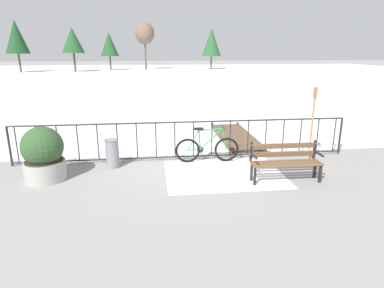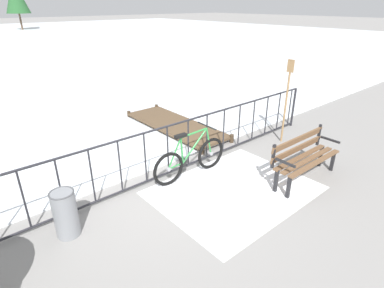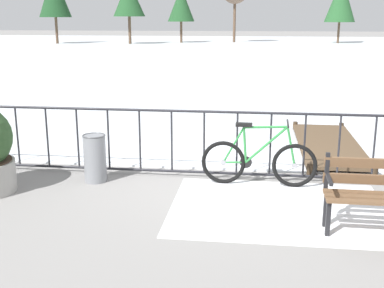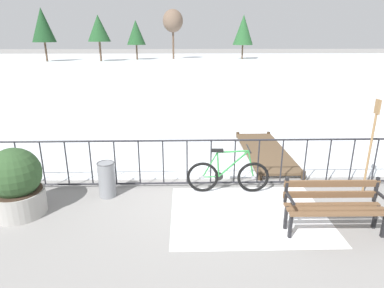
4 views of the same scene
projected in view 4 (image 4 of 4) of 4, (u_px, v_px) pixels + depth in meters
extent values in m
plane|color=gray|center=(199.00, 186.00, 7.19)|extent=(160.00, 160.00, 0.00)
cube|color=silver|center=(186.00, 67.00, 34.16)|extent=(80.00, 56.00, 0.03)
cube|color=white|center=(248.00, 214.00, 6.07)|extent=(2.82, 2.18, 0.01)
cylinder|color=#232328|center=(199.00, 140.00, 6.86)|extent=(9.00, 0.04, 0.04)
cylinder|color=#232328|center=(199.00, 183.00, 7.17)|extent=(9.00, 0.04, 0.04)
cylinder|color=#232328|center=(18.00, 164.00, 6.92)|extent=(0.03, 0.03, 0.97)
cylinder|color=#232328|center=(42.00, 164.00, 6.93)|extent=(0.03, 0.03, 0.97)
cylinder|color=#232328|center=(67.00, 163.00, 6.94)|extent=(0.03, 0.03, 0.97)
cylinder|color=#232328|center=(91.00, 163.00, 6.96)|extent=(0.03, 0.03, 0.97)
cylinder|color=#232328|center=(115.00, 163.00, 6.97)|extent=(0.03, 0.03, 0.97)
cylinder|color=#232328|center=(139.00, 163.00, 6.98)|extent=(0.03, 0.03, 0.97)
cylinder|color=#232328|center=(163.00, 162.00, 6.99)|extent=(0.03, 0.03, 0.97)
cylinder|color=#232328|center=(187.00, 162.00, 7.01)|extent=(0.03, 0.03, 0.97)
cylinder|color=#232328|center=(211.00, 162.00, 7.02)|extent=(0.03, 0.03, 0.97)
cylinder|color=#232328|center=(235.00, 162.00, 7.03)|extent=(0.03, 0.03, 0.97)
cylinder|color=#232328|center=(258.00, 162.00, 7.05)|extent=(0.03, 0.03, 0.97)
cylinder|color=#232328|center=(282.00, 161.00, 7.06)|extent=(0.03, 0.03, 0.97)
cylinder|color=#232328|center=(305.00, 161.00, 7.07)|extent=(0.03, 0.03, 0.97)
cylinder|color=#232328|center=(329.00, 161.00, 7.08)|extent=(0.03, 0.03, 0.97)
cylinder|color=#232328|center=(352.00, 161.00, 7.10)|extent=(0.03, 0.03, 0.97)
cylinder|color=#232328|center=(375.00, 160.00, 7.11)|extent=(0.03, 0.03, 0.97)
torus|color=black|center=(203.00, 177.00, 6.84)|extent=(0.66, 0.08, 0.66)
cylinder|color=gray|center=(203.00, 177.00, 6.84)|extent=(0.08, 0.06, 0.08)
torus|color=black|center=(253.00, 177.00, 6.84)|extent=(0.66, 0.08, 0.66)
cylinder|color=gray|center=(253.00, 177.00, 6.84)|extent=(0.08, 0.06, 0.08)
cylinder|color=#2D843D|center=(218.00, 164.00, 6.75)|extent=(0.08, 0.04, 0.53)
cylinder|color=#2D843D|center=(233.00, 164.00, 6.74)|extent=(0.61, 0.05, 0.59)
cylinder|color=#2D843D|center=(233.00, 152.00, 6.66)|extent=(0.63, 0.05, 0.07)
cylinder|color=#2D843D|center=(211.00, 177.00, 6.84)|extent=(0.34, 0.04, 0.05)
cylinder|color=#2D843D|center=(210.00, 165.00, 6.75)|extent=(0.32, 0.04, 0.56)
cylinder|color=#2D843D|center=(251.00, 164.00, 6.75)|extent=(0.16, 0.04, 0.59)
cube|color=black|center=(217.00, 150.00, 6.65)|extent=(0.24, 0.11, 0.05)
cylinder|color=black|center=(249.00, 149.00, 6.64)|extent=(0.04, 0.52, 0.03)
cylinder|color=black|center=(219.00, 176.00, 6.83)|extent=(0.18, 0.03, 0.18)
cube|color=brown|center=(332.00, 205.00, 5.50)|extent=(1.60, 0.12, 0.04)
cube|color=brown|center=(336.00, 209.00, 5.36)|extent=(1.60, 0.12, 0.04)
cube|color=brown|center=(340.00, 214.00, 5.21)|extent=(1.60, 0.12, 0.04)
cube|color=brown|center=(330.00, 194.00, 5.55)|extent=(1.60, 0.07, 0.12)
cube|color=brown|center=(332.00, 184.00, 5.49)|extent=(1.60, 0.07, 0.12)
cube|color=black|center=(384.00, 225.00, 5.31)|extent=(0.05, 0.06, 0.44)
cube|color=black|center=(375.00, 216.00, 5.56)|extent=(0.05, 0.06, 0.44)
cube|color=black|center=(376.00, 190.00, 5.53)|extent=(0.05, 0.04, 0.45)
cube|color=black|center=(384.00, 198.00, 5.31)|extent=(0.04, 0.40, 0.04)
cube|color=black|center=(290.00, 226.00, 5.29)|extent=(0.05, 0.06, 0.44)
cube|color=black|center=(286.00, 217.00, 5.54)|extent=(0.05, 0.06, 0.44)
cube|color=black|center=(286.00, 190.00, 5.51)|extent=(0.05, 0.04, 0.45)
cube|color=black|center=(290.00, 198.00, 5.28)|extent=(0.04, 0.40, 0.04)
cylinder|color=#9E9B96|center=(20.00, 202.00, 6.02)|extent=(0.92, 0.92, 0.45)
cylinder|color=#38281E|center=(17.00, 191.00, 5.95)|extent=(0.85, 0.85, 0.02)
sphere|color=#2D4C28|center=(14.00, 174.00, 5.84)|extent=(0.93, 0.93, 0.93)
cylinder|color=gray|center=(107.00, 180.00, 6.65)|extent=(0.34, 0.34, 0.72)
torus|color=#494A4E|center=(105.00, 163.00, 6.53)|extent=(0.35, 0.35, 0.02)
cylinder|color=#937047|center=(369.00, 155.00, 6.58)|extent=(0.04, 0.04, 1.70)
cube|color=#937047|center=(378.00, 107.00, 6.27)|extent=(0.03, 0.16, 0.28)
cube|color=brown|center=(265.00, 151.00, 9.01)|extent=(1.10, 3.22, 0.06)
cylinder|color=#3C2E20|center=(260.00, 176.00, 7.48)|extent=(0.10, 0.10, 0.20)
cylinder|color=#3C2E20|center=(303.00, 175.00, 7.50)|extent=(0.10, 0.10, 0.20)
cylinder|color=#3C2E20|center=(238.00, 135.00, 10.54)|extent=(0.10, 0.10, 0.20)
cylinder|color=#3C2E20|center=(268.00, 135.00, 10.56)|extent=(0.10, 0.10, 0.20)
cylinder|color=brown|center=(243.00, 47.00, 46.12)|extent=(0.21, 0.21, 3.23)
cone|color=#235128|center=(243.00, 30.00, 45.40)|extent=(2.79, 2.79, 3.98)
cylinder|color=brown|center=(45.00, 45.00, 41.51)|extent=(0.24, 0.24, 3.97)
cone|color=#193D1E|center=(42.00, 25.00, 40.74)|extent=(2.87, 2.87, 4.09)
cylinder|color=brown|center=(173.00, 43.00, 46.00)|extent=(0.25, 0.25, 4.28)
ellipsoid|color=brown|center=(173.00, 21.00, 45.08)|extent=(2.76, 2.76, 3.03)
cylinder|color=brown|center=(100.00, 45.00, 41.87)|extent=(0.26, 0.26, 4.07)
cone|color=#1E4723|center=(98.00, 28.00, 41.24)|extent=(2.84, 2.84, 3.21)
cylinder|color=brown|center=(137.00, 47.00, 44.94)|extent=(0.23, 0.23, 3.30)
cone|color=#1E4723|center=(136.00, 32.00, 44.34)|extent=(2.52, 2.52, 3.19)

